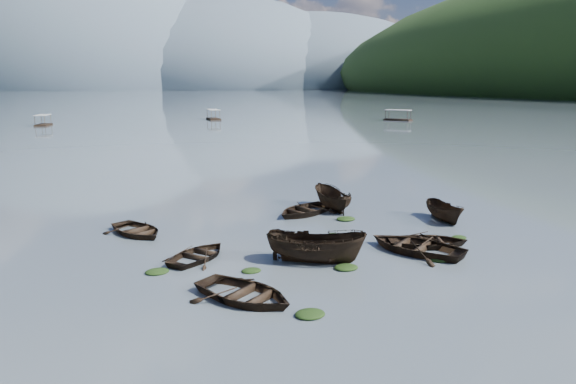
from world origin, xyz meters
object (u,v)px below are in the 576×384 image
object	(u,v)px
rowboat_3	(416,251)
rowboat_0	(244,299)
pontoon_centre	(214,120)
pontoon_left	(44,126)

from	to	relation	value
rowboat_3	rowboat_0	bearing A→B (deg)	-15.94
rowboat_0	pontoon_centre	size ratio (longest dim) A/B	0.74
rowboat_0	pontoon_left	bearing A→B (deg)	65.22
rowboat_0	pontoon_centre	xyz separation A→B (m)	(16.66, 106.34, 0.00)
rowboat_0	pontoon_left	world-z (taller)	pontoon_left
rowboat_0	pontoon_left	xyz separation A→B (m)	(-20.35, 99.07, 0.00)
rowboat_0	rowboat_3	bearing A→B (deg)	-18.32
rowboat_3	pontoon_left	bearing A→B (deg)	-106.44
rowboat_3	pontoon_left	distance (m)	100.50
pontoon_left	pontoon_centre	size ratio (longest dim) A/B	0.92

